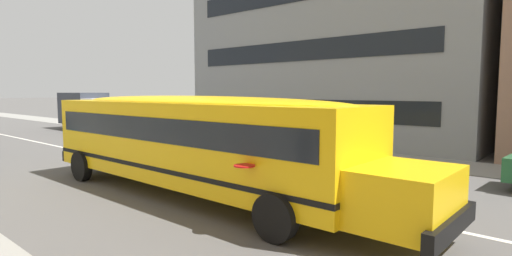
{
  "coord_description": "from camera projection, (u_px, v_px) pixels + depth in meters",
  "views": [
    {
      "loc": [
        7.24,
        -8.83,
        2.89
      ],
      "look_at": [
        0.27,
        -0.88,
        1.93
      ],
      "focal_mm": 27.97,
      "sensor_mm": 36.0,
      "label": 1
    }
  ],
  "objects": [
    {
      "name": "apartment_block_far_left",
      "position": [
        357.0,
        35.0,
        26.56
      ],
      "size": [
        17.71,
        13.28,
        13.3
      ],
      "color": "gray",
      "rests_on": "ground_plane"
    },
    {
      "name": "school_bus",
      "position": [
        195.0,
        137.0,
        10.94
      ],
      "size": [
        12.46,
        2.97,
        2.78
      ],
      "rotation": [
        0.0,
        0.0,
        -0.0
      ],
      "color": "yellow",
      "rests_on": "ground_plane"
    },
    {
      "name": "ground_plane",
      "position": [
        269.0,
        191.0,
        11.62
      ],
      "size": [
        400.0,
        400.0,
        0.0
      ],
      "primitive_type": "plane",
      "color": "#54514F"
    },
    {
      "name": "sidewalk_far",
      "position": [
        382.0,
        158.0,
        17.48
      ],
      "size": [
        120.0,
        3.0,
        0.01
      ],
      "primitive_type": "cube",
      "color": "gray",
      "rests_on": "ground_plane"
    },
    {
      "name": "box_truck",
      "position": [
        88.0,
        110.0,
        30.18
      ],
      "size": [
        6.09,
        2.58,
        2.82
      ],
      "rotation": [
        0.0,
        0.0,
        -0.03
      ],
      "color": "silver",
      "rests_on": "ground_plane"
    },
    {
      "name": "lane_centreline",
      "position": [
        269.0,
        191.0,
        11.62
      ],
      "size": [
        110.0,
        0.16,
        0.01
      ],
      "primitive_type": "cube",
      "color": "silver",
      "rests_on": "ground_plane"
    }
  ]
}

